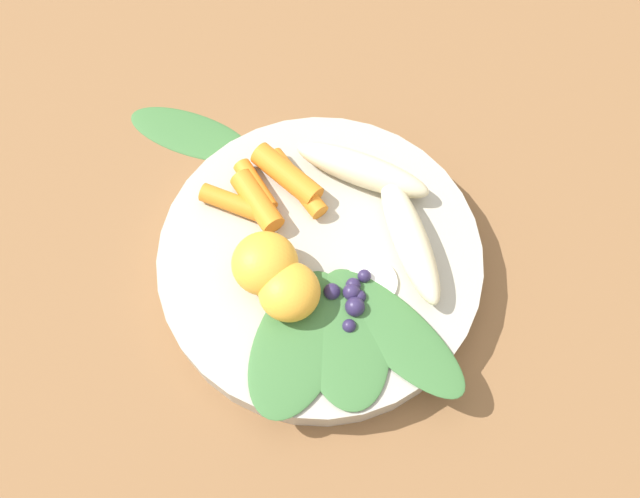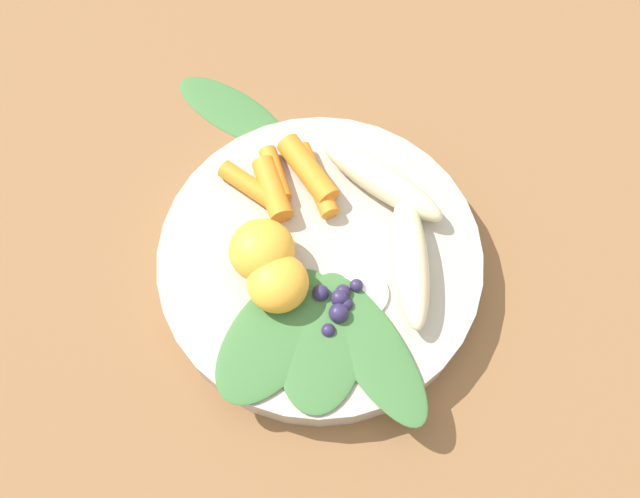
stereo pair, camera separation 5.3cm
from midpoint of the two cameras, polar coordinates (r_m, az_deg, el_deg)
name	(u,v)px [view 1 (the left image)]	position (r m, az deg, el deg)	size (l,w,h in m)	color
ground_plane	(320,269)	(0.57, -2.66, -1.91)	(2.40, 2.40, 0.00)	brown
bowl	(320,262)	(0.55, -2.73, -1.34)	(0.25, 0.25, 0.03)	#B2AD9E
banana_peeled_left	(362,170)	(0.56, 0.73, 6.13)	(0.11, 0.03, 0.03)	beige
banana_peeled_right	(410,238)	(0.53, 4.48, 0.53)	(0.11, 0.03, 0.03)	beige
orange_segment_near	(289,291)	(0.51, -5.52, -3.77)	(0.05, 0.05, 0.03)	#F4A833
orange_segment_far	(265,263)	(0.52, -7.39, -1.50)	(0.05, 0.05, 0.04)	#F4A833
carrot_front	(297,183)	(0.56, -4.62, 5.05)	(0.01, 0.01, 0.06)	orange
carrot_mid_left	(287,175)	(0.56, -5.41, 5.70)	(0.02, 0.02, 0.06)	orange
carrot_mid_right	(256,186)	(0.56, -7.95, 4.77)	(0.01, 0.01, 0.05)	orange
carrot_rear	(257,201)	(0.55, -7.85, 3.55)	(0.02, 0.02, 0.05)	orange
carrot_small	(234,207)	(0.55, -9.69, 3.04)	(0.01, 0.01, 0.06)	orange
blueberry_pile	(351,297)	(0.52, -0.35, -4.23)	(0.04, 0.05, 0.01)	#2D234C
coconut_shred_patch	(375,277)	(0.53, 1.66, -2.65)	(0.04, 0.04, 0.00)	white
kale_leaf_left	(298,343)	(0.51, -4.76, -7.93)	(0.12, 0.06, 0.01)	#3D7038
kale_leaf_right	(346,339)	(0.51, -0.83, -7.63)	(0.11, 0.06, 0.01)	#3D7038
kale_leaf_rear	(394,332)	(0.52, 3.12, -7.06)	(0.13, 0.05, 0.01)	#3D7038
kale_leaf_stray	(190,132)	(0.64, -12.88, 8.95)	(0.11, 0.04, 0.01)	#3D7038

